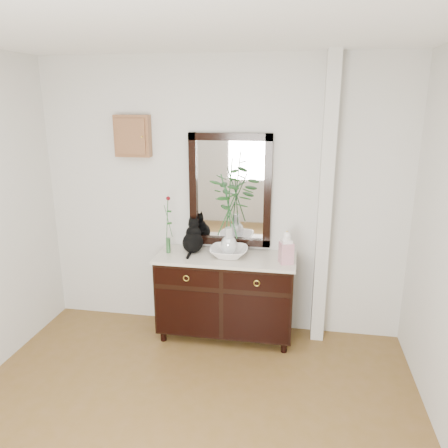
% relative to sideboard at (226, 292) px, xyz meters
% --- Properties ---
extents(wall_back, '(3.60, 0.04, 2.70)m').
position_rel_sideboard_xyz_m(wall_back, '(-0.10, 0.25, 0.88)').
color(wall_back, silver).
rests_on(wall_back, ground).
extents(pilaster, '(0.12, 0.20, 2.70)m').
position_rel_sideboard_xyz_m(pilaster, '(0.90, 0.17, 0.88)').
color(pilaster, silver).
rests_on(pilaster, ground).
extents(sideboard, '(1.33, 0.52, 0.82)m').
position_rel_sideboard_xyz_m(sideboard, '(0.00, 0.00, 0.00)').
color(sideboard, black).
rests_on(sideboard, ground).
extents(wall_mirror, '(0.80, 0.06, 1.10)m').
position_rel_sideboard_xyz_m(wall_mirror, '(-0.00, 0.24, 0.97)').
color(wall_mirror, black).
rests_on(wall_mirror, wall_back).
extents(key_cabinet, '(0.35, 0.10, 0.40)m').
position_rel_sideboard_xyz_m(key_cabinet, '(-0.95, 0.21, 1.48)').
color(key_cabinet, brown).
rests_on(key_cabinet, wall_back).
extents(cat, '(0.25, 0.30, 0.33)m').
position_rel_sideboard_xyz_m(cat, '(-0.34, 0.08, 0.54)').
color(cat, black).
rests_on(cat, sideboard).
extents(lotus_bowl, '(0.38, 0.38, 0.09)m').
position_rel_sideboard_xyz_m(lotus_bowl, '(0.03, 0.00, 0.42)').
color(lotus_bowl, white).
rests_on(lotus_bowl, sideboard).
extents(vase_branches, '(0.51, 0.51, 0.93)m').
position_rel_sideboard_xyz_m(vase_branches, '(0.03, 0.00, 0.86)').
color(vase_branches, silver).
rests_on(vase_branches, lotus_bowl).
extents(bud_vase_rose, '(0.09, 0.09, 0.57)m').
position_rel_sideboard_xyz_m(bud_vase_rose, '(-0.57, 0.01, 0.66)').
color(bud_vase_rose, '#2C5C30').
rests_on(bud_vase_rose, sideboard).
extents(ginger_jar, '(0.15, 0.15, 0.31)m').
position_rel_sideboard_xyz_m(ginger_jar, '(0.57, -0.08, 0.53)').
color(ginger_jar, white).
rests_on(ginger_jar, sideboard).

